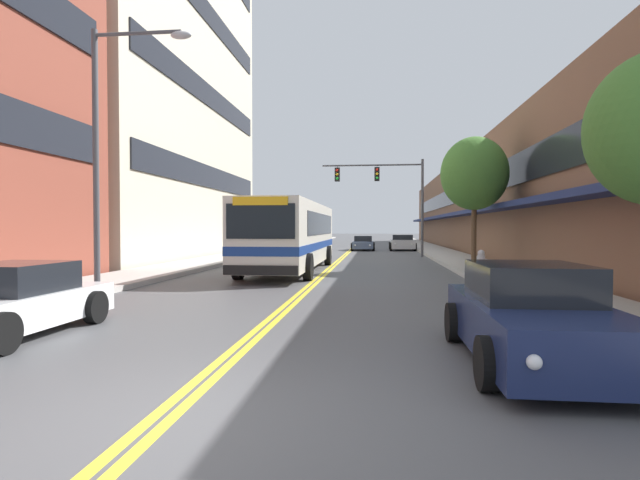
# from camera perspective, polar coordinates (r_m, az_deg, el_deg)

# --- Properties ---
(ground_plane) EXTENTS (240.00, 240.00, 0.00)m
(ground_plane) POSITION_cam_1_polar(r_m,az_deg,el_deg) (41.93, 3.46, -1.23)
(ground_plane) COLOR #4C4C4F
(sidewalk_left) EXTENTS (2.83, 106.00, 0.18)m
(sidewalk_left) POSITION_cam_1_polar(r_m,az_deg,el_deg) (42.84, -5.81, -1.06)
(sidewalk_left) COLOR #B2ADA5
(sidewalk_left) RESTS_ON ground_plane
(sidewalk_right) EXTENTS (2.83, 106.00, 0.18)m
(sidewalk_right) POSITION_cam_1_polar(r_m,az_deg,el_deg) (42.15, 12.90, -1.13)
(sidewalk_right) COLOR #B2ADA5
(sidewalk_right) RESTS_ON ground_plane
(centre_line) EXTENTS (0.34, 106.00, 0.01)m
(centre_line) POSITION_cam_1_polar(r_m,az_deg,el_deg) (41.93, 3.46, -1.22)
(centre_line) COLOR yellow
(centre_line) RESTS_ON ground_plane
(office_tower_left) EXTENTS (12.08, 22.69, 31.28)m
(office_tower_left) POSITION_cam_1_polar(r_m,az_deg,el_deg) (38.05, -21.92, 22.44)
(office_tower_left) COLOR beige
(office_tower_left) RESTS_ON ground_plane
(storefront_row_right) EXTENTS (9.10, 68.00, 7.42)m
(storefront_row_right) POSITION_cam_1_polar(r_m,az_deg,el_deg) (43.15, 20.41, 3.69)
(storefront_row_right) COLOR brown
(storefront_row_right) RESTS_ON ground_plane
(city_bus) EXTENTS (2.92, 12.35, 2.99)m
(city_bus) POSITION_cam_1_polar(r_m,az_deg,el_deg) (22.59, -3.20, 0.82)
(city_bus) COLOR silver
(city_bus) RESTS_ON ground_plane
(car_dark_grey_parked_left_mid) EXTENTS (2.14, 4.82, 1.23)m
(car_dark_grey_parked_left_mid) POSITION_cam_1_polar(r_m,az_deg,el_deg) (35.62, -3.96, -0.77)
(car_dark_grey_parked_left_mid) COLOR #38383D
(car_dark_grey_parked_left_mid) RESTS_ON ground_plane
(car_white_parked_left_far) EXTENTS (2.00, 4.18, 1.29)m
(car_white_parked_left_far) POSITION_cam_1_polar(r_m,az_deg,el_deg) (10.56, -31.91, -6.06)
(car_white_parked_left_far) COLOR white
(car_white_parked_left_far) RESTS_ON ground_plane
(car_navy_parked_right_foreground) EXTENTS (1.99, 4.31, 1.41)m
(car_navy_parked_right_foreground) POSITION_cam_1_polar(r_m,az_deg,el_deg) (7.78, 22.98, -8.17)
(car_navy_parked_right_foreground) COLOR #19234C
(car_navy_parked_right_foreground) RESTS_ON ground_plane
(car_silver_parked_right_mid) EXTENTS (2.21, 4.15, 1.33)m
(car_silver_parked_right_mid) POSITION_cam_1_polar(r_m,az_deg,el_deg) (43.27, 9.39, -0.32)
(car_silver_parked_right_mid) COLOR #B7B7BC
(car_silver_parked_right_mid) RESTS_ON ground_plane
(car_slate_blue_moving_lead) EXTENTS (1.98, 4.26, 1.24)m
(car_slate_blue_moving_lead) POSITION_cam_1_polar(r_m,az_deg,el_deg) (42.91, 4.96, -0.40)
(car_slate_blue_moving_lead) COLOR #475675
(car_slate_blue_moving_lead) RESTS_ON ground_plane
(traffic_signal_mast) EXTENTS (6.73, 0.38, 6.46)m
(traffic_signal_mast) POSITION_cam_1_polar(r_m,az_deg,el_deg) (33.67, 7.71, 6.00)
(traffic_signal_mast) COLOR #47474C
(traffic_signal_mast) RESTS_ON ground_plane
(street_lamp_left_near) EXTENTS (2.75, 0.28, 7.20)m
(street_lamp_left_near) POSITION_cam_1_polar(r_m,az_deg,el_deg) (14.64, -22.78, 10.94)
(street_lamp_left_near) COLOR #47474C
(street_lamp_left_near) RESTS_ON ground_plane
(street_tree_right_mid) EXTENTS (3.03, 3.03, 5.89)m
(street_tree_right_mid) POSITION_cam_1_polar(r_m,az_deg,el_deg) (23.94, 17.23, 7.24)
(street_tree_right_mid) COLOR brown
(street_tree_right_mid) RESTS_ON sidewalk_right
(fire_hydrant) EXTENTS (0.36, 0.28, 0.95)m
(fire_hydrant) POSITION_cam_1_polar(r_m,az_deg,el_deg) (19.03, 17.92, -2.52)
(fire_hydrant) COLOR #B7B7BC
(fire_hydrant) RESTS_ON sidewalk_right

